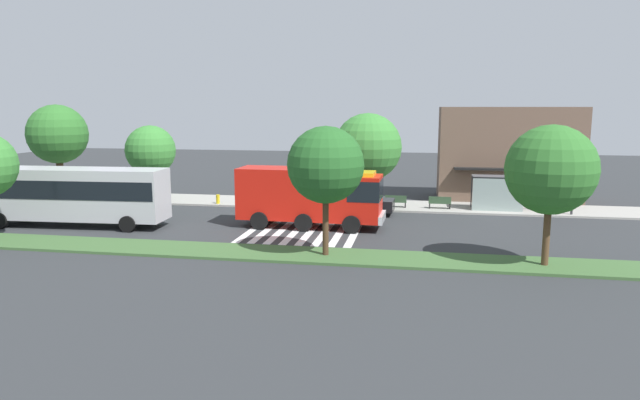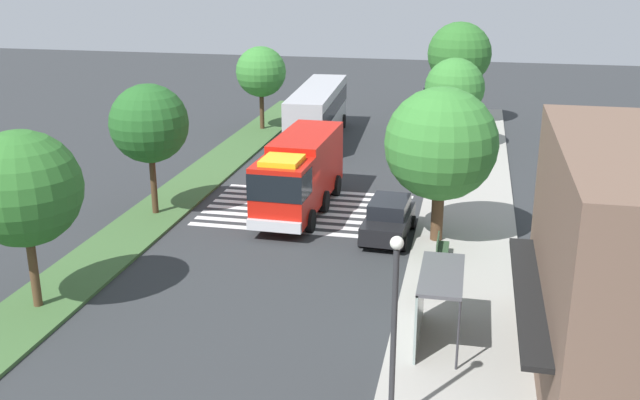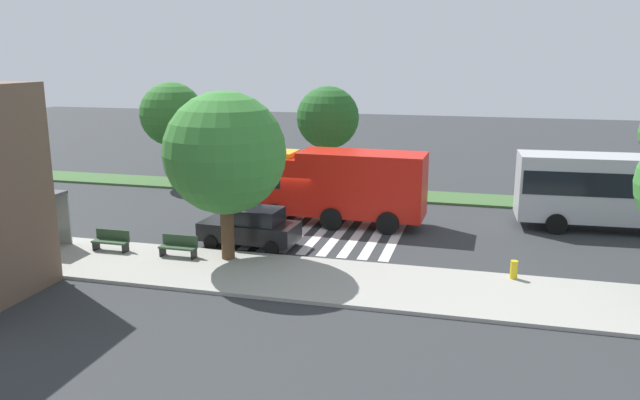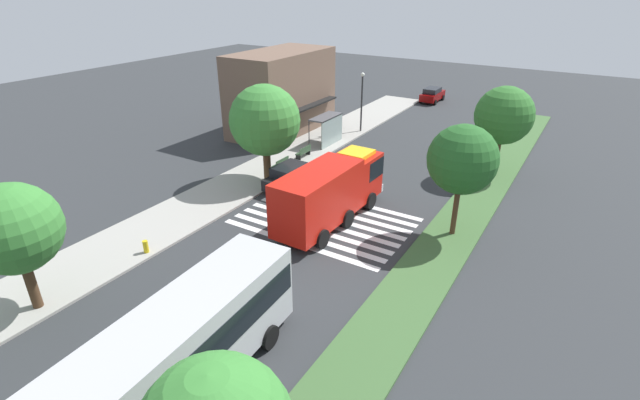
# 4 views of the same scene
# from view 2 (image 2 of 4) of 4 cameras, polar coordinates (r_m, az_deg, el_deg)

# --- Properties ---
(ground_plane) EXTENTS (120.00, 120.00, 0.00)m
(ground_plane) POSITION_cam_2_polar(r_m,az_deg,el_deg) (35.48, -1.88, -2.01)
(ground_plane) COLOR #2D3033
(sidewalk) EXTENTS (60.00, 4.63, 0.14)m
(sidewalk) POSITION_cam_2_polar(r_m,az_deg,el_deg) (34.54, 11.19, -2.82)
(sidewalk) COLOR #9E9B93
(sidewalk) RESTS_ON ground_plane
(median_strip) EXTENTS (60.00, 3.00, 0.14)m
(median_strip) POSITION_cam_2_polar(r_m,az_deg,el_deg) (37.74, -12.60, -1.07)
(median_strip) COLOR #3D6033
(median_strip) RESTS_ON ground_plane
(crosswalk) EXTENTS (6.75, 10.29, 0.01)m
(crosswalk) POSITION_cam_2_polar(r_m,az_deg,el_deg) (37.66, -1.03, -0.76)
(crosswalk) COLOR silver
(crosswalk) RESTS_ON ground_plane
(fire_truck) EXTENTS (9.20, 3.03, 3.72)m
(fire_truck) POSITION_cam_2_polar(r_m,az_deg,el_deg) (36.75, -1.65, 2.15)
(fire_truck) COLOR red
(fire_truck) RESTS_ON ground_plane
(parked_car_west) EXTENTS (4.77, 2.16, 1.75)m
(parked_car_west) POSITION_cam_2_polar(r_m,az_deg,el_deg) (64.36, 8.69, 7.97)
(parked_car_west) COLOR silver
(parked_car_west) RESTS_ON ground_plane
(parked_car_mid) EXTENTS (4.45, 2.29, 1.78)m
(parked_car_mid) POSITION_cam_2_polar(r_m,az_deg,el_deg) (33.91, 5.32, -1.44)
(parked_car_mid) COLOR black
(parked_car_mid) RESTS_ON ground_plane
(transit_bus) EXTENTS (12.08, 3.31, 3.68)m
(transit_bus) POSITION_cam_2_polar(r_m,az_deg,el_deg) (51.45, -0.20, 7.01)
(transit_bus) COLOR #B2B2B7
(transit_bus) RESTS_ON ground_plane
(bus_stop_shelter) EXTENTS (3.50, 1.40, 2.46)m
(bus_stop_shelter) POSITION_cam_2_polar(r_m,az_deg,el_deg) (24.63, 8.54, -7.04)
(bus_stop_shelter) COLOR #4C4C51
(bus_stop_shelter) RESTS_ON sidewalk
(bench_near_shelter) EXTENTS (1.60, 0.50, 0.90)m
(bench_near_shelter) POSITION_cam_2_polar(r_m,az_deg,el_deg) (28.80, 9.00, -6.00)
(bench_near_shelter) COLOR #2D472D
(bench_near_shelter) RESTS_ON sidewalk
(bench_west_of_shelter) EXTENTS (1.60, 0.50, 0.90)m
(bench_west_of_shelter) POSITION_cam_2_polar(r_m,az_deg,el_deg) (31.75, 9.33, -3.64)
(bench_west_of_shelter) COLOR #2D472D
(bench_west_of_shelter) RESTS_ON sidewalk
(street_lamp) EXTENTS (0.36, 0.36, 5.53)m
(street_lamp) POSITION_cam_2_polar(r_m,az_deg,el_deg) (19.59, 5.76, -8.88)
(street_lamp) COLOR #2D2D30
(street_lamp) RESTS_ON sidewalk
(sidewalk_tree_far_west) EXTENTS (4.73, 4.73, 7.55)m
(sidewalk_tree_far_west) POSITION_cam_2_polar(r_m,az_deg,el_deg) (57.02, 10.72, 10.99)
(sidewalk_tree_far_west) COLOR #47301E
(sidewalk_tree_far_west) RESTS_ON sidewalk
(sidewalk_tree_west) EXTENTS (3.88, 3.88, 5.94)m
(sidewalk_tree_west) POSITION_cam_2_polar(r_m,az_deg,el_deg) (49.30, 10.36, 8.49)
(sidewalk_tree_west) COLOR #47301E
(sidewalk_tree_west) RESTS_ON sidewalk
(sidewalk_tree_center) EXTENTS (4.96, 4.96, 6.92)m
(sidewalk_tree_center) POSITION_cam_2_polar(r_m,az_deg,el_deg) (32.53, 9.33, 4.27)
(sidewalk_tree_center) COLOR #513823
(sidewalk_tree_center) RESTS_ON sidewalk
(median_tree_far_west) EXTENTS (3.63, 3.63, 6.00)m
(median_tree_far_west) POSITION_cam_2_polar(r_m,az_deg,el_deg) (54.28, -4.58, 9.84)
(median_tree_far_west) COLOR #47301E
(median_tree_far_west) RESTS_ON median_strip
(median_tree_west) EXTENTS (3.81, 3.81, 6.45)m
(median_tree_west) POSITION_cam_2_polar(r_m,az_deg,el_deg) (36.55, -13.06, 5.76)
(median_tree_west) COLOR #47301E
(median_tree_west) RESTS_ON median_strip
(median_tree_center) EXTENTS (4.14, 4.14, 6.58)m
(median_tree_center) POSITION_cam_2_polar(r_m,az_deg,el_deg) (27.73, -21.97, 0.80)
(median_tree_center) COLOR #513823
(median_tree_center) RESTS_ON median_strip
(fire_hydrant) EXTENTS (0.28, 0.28, 0.70)m
(fire_hydrant) POSITION_cam_2_polar(r_m,az_deg,el_deg) (44.62, 9.19, 2.74)
(fire_hydrant) COLOR gold
(fire_hydrant) RESTS_ON sidewalk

